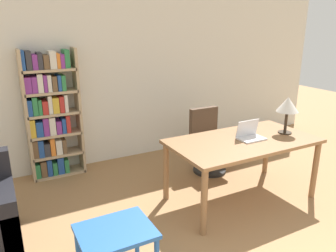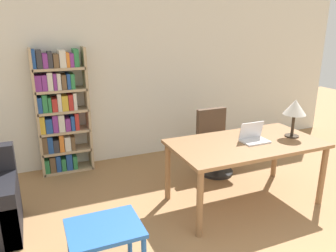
# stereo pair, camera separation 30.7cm
# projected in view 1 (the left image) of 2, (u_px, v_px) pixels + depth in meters

# --- Properties ---
(wall_back) EXTENTS (8.00, 0.06, 2.70)m
(wall_back) POSITION_uv_depth(u_px,v_px,m) (119.00, 75.00, 5.02)
(wall_back) COLOR silver
(wall_back) RESTS_ON ground_plane
(desk) EXTENTS (1.77, 0.95, 0.78)m
(desk) POSITION_uv_depth(u_px,v_px,m) (243.00, 147.00, 3.93)
(desk) COLOR olive
(desk) RESTS_ON ground_plane
(laptop) EXTENTS (0.32, 0.21, 0.22)m
(laptop) POSITION_uv_depth(u_px,v_px,m) (250.00, 135.00, 3.93)
(laptop) COLOR silver
(laptop) RESTS_ON desk
(table_lamp) EXTENTS (0.27, 0.27, 0.46)m
(table_lamp) POSITION_uv_depth(u_px,v_px,m) (288.00, 106.00, 4.04)
(table_lamp) COLOR #2D2319
(table_lamp) RESTS_ON desk
(office_chair) EXTENTS (0.49, 0.49, 0.93)m
(office_chair) POSITION_uv_depth(u_px,v_px,m) (208.00, 143.00, 4.81)
(office_chair) COLOR black
(office_chair) RESTS_ON ground_plane
(side_table_blue) EXTENTS (0.61, 0.50, 0.49)m
(side_table_blue) POSITION_uv_depth(u_px,v_px,m) (116.00, 238.00, 2.70)
(side_table_blue) COLOR #2356A3
(side_table_blue) RESTS_ON ground_plane
(bookshelf) EXTENTS (0.73, 0.28, 1.80)m
(bookshelf) POSITION_uv_depth(u_px,v_px,m) (50.00, 115.00, 4.51)
(bookshelf) COLOR tan
(bookshelf) RESTS_ON ground_plane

